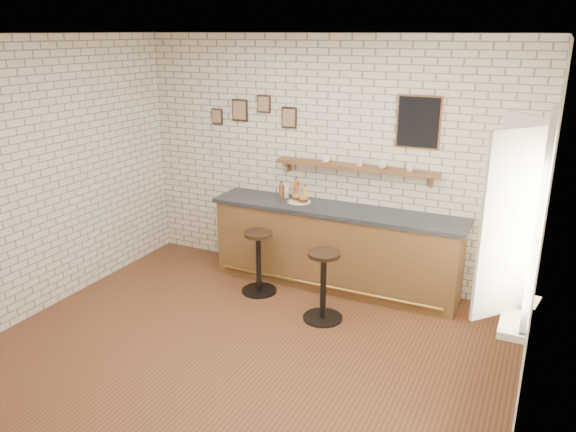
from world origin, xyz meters
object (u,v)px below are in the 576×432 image
(bar_stool_right, at_px, (323,284))
(book_upper, at_px, (515,298))
(bitters_bottle_amber, at_px, (296,190))
(shelf_cup_c, at_px, (382,165))
(book_lower, at_px, (515,299))
(bitters_bottle_white, at_px, (286,190))
(condiment_bottle_yellow, at_px, (305,194))
(bar_stool_left, at_px, (259,260))
(shelf_cup_b, at_px, (360,163))
(shelf_cup_a, at_px, (326,159))
(shelf_cup_d, at_px, (410,168))
(ciabatta_sandwich, at_px, (300,198))
(bar_counter, at_px, (335,247))
(sandwich_plate, at_px, (299,202))
(bitters_bottle_brown, at_px, (281,190))

(bar_stool_right, distance_m, book_upper, 2.11)
(bitters_bottle_amber, distance_m, shelf_cup_c, 1.15)
(book_lower, bearing_deg, bitters_bottle_white, 167.34)
(condiment_bottle_yellow, bearing_deg, bar_stool_left, -112.52)
(shelf_cup_b, distance_m, book_upper, 2.63)
(shelf_cup_a, distance_m, shelf_cup_d, 1.03)
(shelf_cup_b, bearing_deg, ciabatta_sandwich, 125.39)
(condiment_bottle_yellow, relative_size, bar_stool_right, 0.24)
(bar_counter, bearing_deg, shelf_cup_c, 22.80)
(bar_stool_right, bearing_deg, shelf_cup_b, 89.47)
(book_upper, bearing_deg, shelf_cup_a, 153.46)
(sandwich_plate, xyz_separation_m, bitters_bottle_brown, (-0.30, 0.12, 0.08))
(sandwich_plate, bearing_deg, shelf_cup_c, 10.07)
(book_lower, bearing_deg, bar_counter, 162.19)
(sandwich_plate, xyz_separation_m, condiment_bottle_yellow, (0.03, 0.12, 0.07))
(bitters_bottle_brown, xyz_separation_m, book_upper, (2.93, -1.65, -0.13))
(ciabatta_sandwich, relative_size, condiment_bottle_yellow, 1.37)
(bar_stool_right, distance_m, shelf_cup_a, 1.60)
(bitters_bottle_white, distance_m, shelf_cup_a, 0.67)
(bar_counter, bearing_deg, sandwich_plate, 176.77)
(shelf_cup_a, relative_size, shelf_cup_c, 0.93)
(bitters_bottle_white, relative_size, bar_stool_left, 0.30)
(bitters_bottle_brown, distance_m, shelf_cup_c, 1.36)
(condiment_bottle_yellow, height_order, shelf_cup_d, shelf_cup_d)
(bar_counter, relative_size, shelf_cup_a, 28.45)
(shelf_cup_c, bearing_deg, book_lower, -135.20)
(condiment_bottle_yellow, bearing_deg, bitters_bottle_brown, 180.00)
(bar_counter, xyz_separation_m, sandwich_plate, (-0.50, 0.03, 0.51))
(bitters_bottle_amber, bearing_deg, shelf_cup_a, 8.77)
(bar_counter, height_order, book_upper, bar_counter)
(bitters_bottle_amber, bearing_deg, ciabatta_sandwich, -48.10)
(book_upper, bearing_deg, bitters_bottle_white, 159.35)
(sandwich_plate, xyz_separation_m, shelf_cup_c, (0.97, 0.17, 0.53))
(condiment_bottle_yellow, relative_size, bar_stool_left, 0.25)
(bitters_bottle_amber, height_order, shelf_cup_c, shelf_cup_c)
(bitters_bottle_brown, height_order, condiment_bottle_yellow, bitters_bottle_brown)
(ciabatta_sandwich, xyz_separation_m, bar_stool_left, (-0.27, -0.59, -0.65))
(book_upper, bearing_deg, bar_stool_left, 171.31)
(bar_counter, bearing_deg, book_upper, -35.23)
(bar_stool_left, xyz_separation_m, shelf_cup_c, (1.24, 0.76, 1.13))
(sandwich_plate, height_order, ciabatta_sandwich, ciabatta_sandwich)
(ciabatta_sandwich, bearing_deg, book_lower, -29.87)
(sandwich_plate, height_order, bitters_bottle_amber, bitters_bottle_amber)
(shelf_cup_c, bearing_deg, bitters_bottle_brown, 92.72)
(condiment_bottle_yellow, distance_m, book_upper, 3.07)
(shelf_cup_a, bearing_deg, shelf_cup_b, -33.19)
(bitters_bottle_amber, height_order, shelf_cup_d, shelf_cup_d)
(bitters_bottle_brown, distance_m, bar_stool_right, 1.56)
(shelf_cup_b, relative_size, shelf_cup_d, 0.97)
(shelf_cup_b, bearing_deg, book_upper, -110.22)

